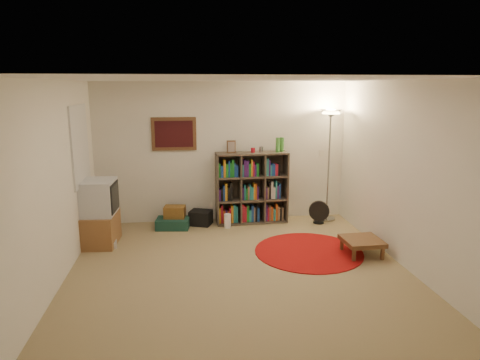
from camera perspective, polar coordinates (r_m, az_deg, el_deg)
The scene contains 12 objects.
room at distance 5.55m, azimuth -0.83°, elevation 0.36°, with size 4.54×4.54×2.54m.
bookshelf at distance 7.66m, azimuth 1.42°, elevation -1.19°, with size 1.29×0.41×1.53m.
floor_lamp at distance 7.79m, azimuth 11.95°, elevation 6.70°, with size 0.50×0.50×2.02m.
floor_fan at distance 7.81m, azimuth 10.48°, elevation -4.24°, with size 0.37×0.24×0.42m.
tv_stand at distance 6.97m, azimuth -18.20°, elevation -4.28°, with size 0.54×0.73×1.02m.
dvd_box at distance 6.94m, azimuth -17.25°, elevation -8.18°, with size 0.31×0.27×0.09m.
suitcase at distance 7.55m, azimuth -8.94°, elevation -5.72°, with size 0.60×0.43×0.18m.
wicker_basket at distance 7.53m, azimuth -8.70°, elevation -4.22°, with size 0.39×0.30×0.20m.
duffel_bag at distance 7.67m, azimuth -5.26°, elevation -5.02°, with size 0.45×0.42×0.26m.
paper_towel at distance 7.48m, azimuth -1.68°, elevation -5.48°, with size 0.13×0.13×0.25m.
red_rug at distance 6.54m, azimuth 9.13°, elevation -9.38°, with size 1.60×1.60×0.01m.
side_table at distance 6.53m, azimuth 15.96°, elevation -7.89°, with size 0.56×0.56×0.25m.
Camera 1 is at (-0.70, -5.34, 2.42)m, focal length 32.00 mm.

